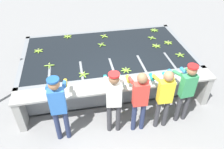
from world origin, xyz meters
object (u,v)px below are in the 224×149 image
at_px(banana_bunch_floating_9, 39,51).
at_px(banana_bunch_floating_10, 102,45).
at_px(banana_bunch_ledge_0, 166,81).
at_px(banana_bunch_floating_5, 126,70).
at_px(banana_bunch_floating_3, 180,55).
at_px(worker_2, 140,97).
at_px(banana_bunch_floating_6, 104,36).
at_px(worker_3, 164,95).
at_px(worker_4, 186,88).
at_px(banana_bunch_floating_11, 49,65).
at_px(banana_bunch_floating_8, 168,43).
at_px(worker_0, 58,104).
at_px(worker_1, 114,97).
at_px(banana_bunch_floating_7, 84,74).
at_px(banana_bunch_floating_1, 68,36).
at_px(knife_0, 145,79).
at_px(banana_bunch_floating_0, 154,30).
at_px(banana_bunch_floating_2, 156,46).
at_px(banana_bunch_floating_4, 152,38).

distance_m(banana_bunch_floating_9, banana_bunch_floating_10, 1.83).
bearing_deg(banana_bunch_ledge_0, banana_bunch_floating_5, 143.92).
height_order(banana_bunch_floating_3, banana_bunch_floating_5, same).
distance_m(worker_2, banana_bunch_floating_6, 3.02).
bearing_deg(worker_3, worker_4, 9.05).
bearing_deg(banana_bunch_floating_11, banana_bunch_floating_8, 9.05).
bearing_deg(worker_0, worker_1, 0.00).
height_order(banana_bunch_floating_6, banana_bunch_floating_10, same).
distance_m(worker_0, banana_bunch_floating_9, 2.48).
bearing_deg(banana_bunch_floating_8, banana_bunch_ledge_0, -114.19).
xyz_separation_m(worker_4, banana_bunch_floating_6, (-1.36, 2.93, -0.06)).
height_order(banana_bunch_floating_7, banana_bunch_floating_10, same).
height_order(banana_bunch_floating_9, banana_bunch_ledge_0, banana_bunch_ledge_0).
distance_m(worker_0, banana_bunch_floating_3, 3.61).
relative_size(worker_3, banana_bunch_floating_1, 5.62).
relative_size(worker_3, banana_bunch_floating_7, 5.72).
distance_m(banana_bunch_floating_6, knife_0, 2.44).
distance_m(worker_2, worker_3, 0.55).
distance_m(banana_bunch_floating_10, banana_bunch_ledge_0, 2.35).
relative_size(banana_bunch_floating_3, banana_bunch_floating_8, 0.98).
height_order(banana_bunch_floating_1, knife_0, banana_bunch_floating_1).
bearing_deg(banana_bunch_floating_8, banana_bunch_floating_3, -86.36).
bearing_deg(worker_3, worker_2, 178.94).
bearing_deg(banana_bunch_floating_9, banana_bunch_floating_0, 9.75).
distance_m(banana_bunch_floating_5, banana_bunch_floating_7, 1.07).
height_order(banana_bunch_floating_6, banana_bunch_floating_9, same).
xyz_separation_m(banana_bunch_floating_5, banana_bunch_floating_6, (-0.24, 1.93, 0.00)).
bearing_deg(worker_2, banana_bunch_floating_5, 91.48).
xyz_separation_m(worker_3, banana_bunch_floating_2, (0.60, 2.11, -0.03)).
bearing_deg(banana_bunch_floating_11, banana_bunch_floating_2, 8.14).
bearing_deg(banana_bunch_floating_10, banana_bunch_floating_4, 4.57).
xyz_separation_m(banana_bunch_floating_1, banana_bunch_floating_5, (1.38, -2.14, -0.00)).
height_order(banana_bunch_floating_3, banana_bunch_floating_6, same).
relative_size(banana_bunch_floating_0, banana_bunch_ledge_0, 1.00).
height_order(banana_bunch_floating_2, banana_bunch_floating_4, same).
bearing_deg(banana_bunch_floating_7, banana_bunch_floating_5, -1.31).
height_order(banana_bunch_floating_8, banana_bunch_floating_9, same).
distance_m(worker_0, banana_bunch_floating_6, 3.27).
relative_size(worker_1, banana_bunch_floating_10, 6.47).
bearing_deg(banana_bunch_floating_5, worker_1, -117.25).
distance_m(banana_bunch_floating_1, banana_bunch_floating_9, 1.13).
height_order(banana_bunch_floating_5, knife_0, banana_bunch_floating_5).
bearing_deg(worker_4, banana_bunch_floating_7, 154.96).
xyz_separation_m(banana_bunch_floating_0, banana_bunch_floating_6, (-1.72, -0.11, 0.00)).
xyz_separation_m(banana_bunch_floating_6, banana_bunch_floating_9, (-1.99, -0.53, -0.00)).
relative_size(worker_0, banana_bunch_floating_0, 5.97).
bearing_deg(banana_bunch_floating_8, banana_bunch_floating_7, -157.30).
height_order(worker_1, banana_bunch_floating_5, worker_1).
bearing_deg(banana_bunch_floating_11, worker_0, -81.34).
bearing_deg(banana_bunch_floating_10, banana_bunch_floating_8, -7.37).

